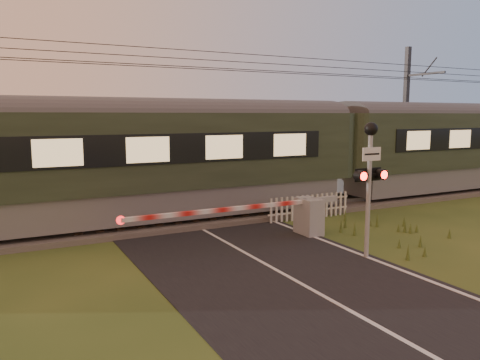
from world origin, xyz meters
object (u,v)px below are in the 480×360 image
train (335,151)px  crossing_signal (370,166)px  boom_gate (300,215)px  catenary_mast (406,115)px  picket_fence (310,207)px

train → crossing_signal: (-4.09, -6.53, 0.18)m
boom_gate → catenary_mast: catenary_mast is taller
train → picket_fence: size_ratio=12.31×
picket_fence → catenary_mast: 10.56m
picket_fence → catenary_mast: bearing=24.3°
boom_gate → picket_fence: size_ratio=2.02×
picket_fence → train: bearing=35.8°
crossing_signal → boom_gate: bearing=94.7°
train → catenary_mast: catenary_mast is taller
crossing_signal → catenary_mast: bearing=39.6°
crossing_signal → catenary_mast: (10.59, 8.76, 1.30)m
boom_gate → crossing_signal: size_ratio=1.98×
crossing_signal → catenary_mast: size_ratio=0.50×
picket_fence → catenary_mast: catenary_mast is taller
boom_gate → crossing_signal: (0.23, -2.79, 1.85)m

